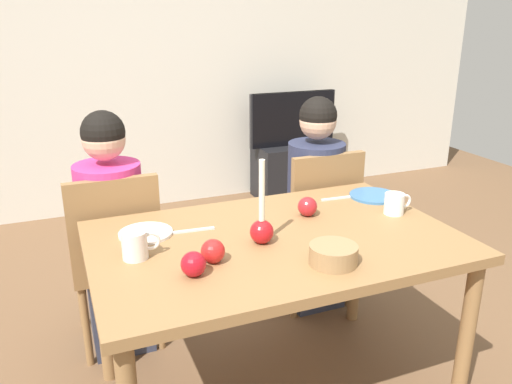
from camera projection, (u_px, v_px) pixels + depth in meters
name	position (u px, v px, depth m)	size (l,w,h in m)	color
back_wall	(143.00, 49.00, 4.07)	(6.40, 0.10, 2.60)	beige
dining_table	(275.00, 257.00, 2.01)	(1.40, 0.90, 0.75)	olive
chair_left	(115.00, 252.00, 2.40)	(0.40, 0.40, 0.90)	olive
chair_right	(317.00, 220.00, 2.77)	(0.40, 0.40, 0.90)	olive
person_left_child	(113.00, 238.00, 2.41)	(0.30, 0.30, 1.17)	#33384C
person_right_child	(314.00, 208.00, 2.78)	(0.30, 0.30, 1.17)	#33384C
tv_stand	(292.00, 171.00, 4.58)	(0.64, 0.40, 0.48)	black
tv	(293.00, 119.00, 4.43)	(0.79, 0.05, 0.46)	black
candle_centerpiece	(262.00, 226.00, 1.91)	(0.09, 0.09, 0.32)	red
plate_left	(146.00, 233.00, 2.00)	(0.21, 0.21, 0.01)	white
plate_right	(374.00, 196.00, 2.41)	(0.22, 0.22, 0.01)	teal
mug_left	(136.00, 245.00, 1.79)	(0.14, 0.09, 0.10)	silver
mug_right	(395.00, 204.00, 2.20)	(0.13, 0.09, 0.09)	white
fork_left	(192.00, 230.00, 2.03)	(0.18, 0.01, 0.01)	silver
fork_right	(339.00, 198.00, 2.39)	(0.18, 0.01, 0.01)	silver
bowl_walnuts	(333.00, 255.00, 1.76)	(0.17, 0.17, 0.07)	#99754C
apple_near_candle	(213.00, 251.00, 1.76)	(0.08, 0.08, 0.08)	red
apple_by_left_plate	(307.00, 207.00, 2.18)	(0.08, 0.08, 0.08)	#AE1E23
apple_by_right_mug	(193.00, 264.00, 1.67)	(0.08, 0.08, 0.08)	#B2111C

